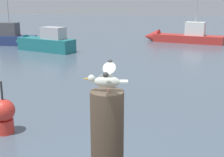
{
  "coord_description": "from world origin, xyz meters",
  "views": [
    {
      "loc": [
        1.19,
        -2.86,
        3.24
      ],
      "look_at": [
        0.7,
        -0.08,
        2.51
      ],
      "focal_mm": 50.11,
      "sensor_mm": 36.0,
      "label": 1
    }
  ],
  "objects_px": {
    "boat_navy": "(1,38)",
    "channel_buoy": "(4,115)",
    "boat_red": "(180,36)",
    "boat_teal": "(42,42)",
    "seagull": "(106,78)",
    "mooring_post": "(107,144)"
  },
  "relations": [
    {
      "from": "boat_teal",
      "to": "boat_red",
      "type": "height_order",
      "value": "boat_red"
    },
    {
      "from": "mooring_post",
      "to": "channel_buoy",
      "type": "bearing_deg",
      "value": 129.48
    },
    {
      "from": "boat_red",
      "to": "boat_navy",
      "type": "height_order",
      "value": "boat_red"
    },
    {
      "from": "boat_teal",
      "to": "channel_buoy",
      "type": "height_order",
      "value": "boat_teal"
    },
    {
      "from": "channel_buoy",
      "to": "boat_navy",
      "type": "bearing_deg",
      "value": 119.11
    },
    {
      "from": "boat_teal",
      "to": "boat_navy",
      "type": "relative_size",
      "value": 0.97
    },
    {
      "from": "seagull",
      "to": "channel_buoy",
      "type": "xyz_separation_m",
      "value": [
        -3.36,
        4.09,
        -2.11
      ]
    },
    {
      "from": "mooring_post",
      "to": "channel_buoy",
      "type": "height_order",
      "value": "mooring_post"
    },
    {
      "from": "boat_navy",
      "to": "channel_buoy",
      "type": "xyz_separation_m",
      "value": [
        7.86,
        -14.12,
        -0.02
      ]
    },
    {
      "from": "boat_navy",
      "to": "channel_buoy",
      "type": "relative_size",
      "value": 3.67
    },
    {
      "from": "seagull",
      "to": "boat_navy",
      "type": "xyz_separation_m",
      "value": [
        -11.22,
        18.2,
        -2.09
      ]
    },
    {
      "from": "seagull",
      "to": "boat_teal",
      "type": "height_order",
      "value": "seagull"
    },
    {
      "from": "seagull",
      "to": "boat_red",
      "type": "distance_m",
      "value": 22.01
    },
    {
      "from": "channel_buoy",
      "to": "boat_red",
      "type": "bearing_deg",
      "value": 74.79
    },
    {
      "from": "boat_red",
      "to": "boat_navy",
      "type": "bearing_deg",
      "value": -163.93
    },
    {
      "from": "boat_navy",
      "to": "seagull",
      "type": "bearing_deg",
      "value": -58.34
    },
    {
      "from": "boat_teal",
      "to": "boat_navy",
      "type": "height_order",
      "value": "boat_navy"
    },
    {
      "from": "boat_navy",
      "to": "channel_buoy",
      "type": "bearing_deg",
      "value": -60.89
    },
    {
      "from": "mooring_post",
      "to": "boat_navy",
      "type": "bearing_deg",
      "value": 121.67
    },
    {
      "from": "boat_red",
      "to": "channel_buoy",
      "type": "bearing_deg",
      "value": -105.21
    },
    {
      "from": "seagull",
      "to": "boat_red",
      "type": "relative_size",
      "value": 0.09
    },
    {
      "from": "mooring_post",
      "to": "channel_buoy",
      "type": "relative_size",
      "value": 0.75
    }
  ]
}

